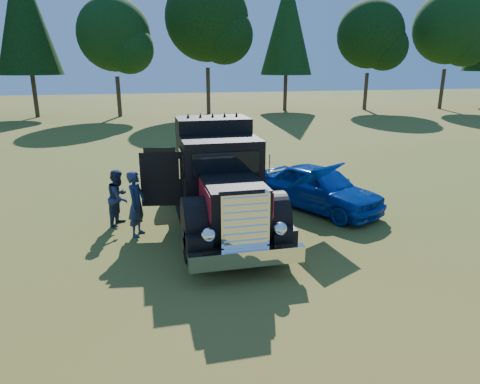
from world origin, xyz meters
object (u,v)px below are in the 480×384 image
object	(u,v)px
diamond_t_truck	(219,183)
spectator_near	(136,204)
hotrod_coupe	(320,188)
spectator_far	(119,197)

from	to	relation	value
diamond_t_truck	spectator_near	bearing A→B (deg)	-176.26
diamond_t_truck	spectator_near	xyz separation A→B (m)	(-2.26, -0.15, -0.39)
diamond_t_truck	hotrod_coupe	distance (m)	3.52
diamond_t_truck	hotrod_coupe	world-z (taller)	diamond_t_truck
hotrod_coupe	spectator_near	bearing A→B (deg)	-170.72
spectator_near	spectator_far	world-z (taller)	spectator_near
diamond_t_truck	spectator_far	xyz separation A→B (m)	(-2.76, 0.82, -0.47)
spectator_near	diamond_t_truck	bearing A→B (deg)	-62.88
diamond_t_truck	spectator_far	world-z (taller)	diamond_t_truck
spectator_near	hotrod_coupe	bearing A→B (deg)	-57.35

